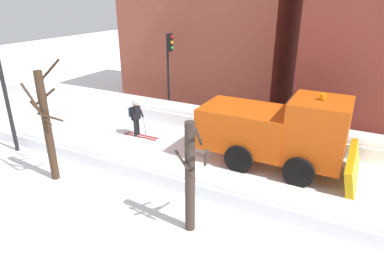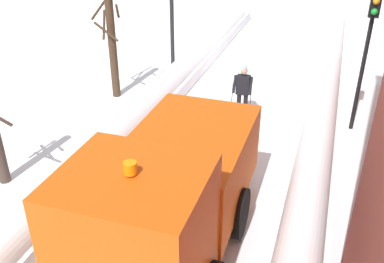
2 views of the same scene
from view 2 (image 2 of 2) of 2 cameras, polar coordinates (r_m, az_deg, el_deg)
ground_plane at (r=10.16m, az=-1.39°, el=-10.87°), size 80.00×80.00×0.00m
snowbank_left at (r=9.48m, az=14.33°, el=-11.54°), size 1.10×36.00×1.09m
snowbank_right at (r=10.96m, az=-14.80°, el=-6.17°), size 1.10×36.00×0.92m
plow_truck at (r=8.23m, az=-3.17°, el=-8.71°), size 3.20×5.98×3.12m
skier at (r=14.08m, az=6.67°, el=5.61°), size 0.62×1.80×1.81m
traffic_light_pole at (r=13.37m, az=22.20°, el=11.96°), size 0.28×0.42×4.41m
bare_tree_near at (r=15.45m, az=-10.42°, el=11.81°), size 1.00×1.29×4.37m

